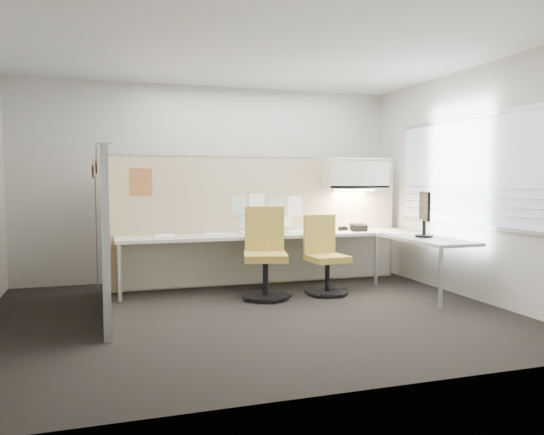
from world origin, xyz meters
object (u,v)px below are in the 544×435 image
object	(u,v)px
chair_left	(265,256)
desk	(297,244)
chair_right	(325,258)
phone	(358,227)
monitor	(424,211)

from	to	relation	value
chair_left	desk	bearing A→B (deg)	48.37
chair_right	chair_left	bearing A→B (deg)	174.41
desk	chair_right	xyz separation A→B (m)	(0.22, -0.40, -0.14)
chair_left	phone	bearing A→B (deg)	32.27
chair_left	phone	distance (m)	1.63
monitor	phone	xyz separation A→B (m)	(-0.41, 0.98, -0.28)
monitor	desk	bearing A→B (deg)	80.48
chair_left	monitor	distance (m)	2.06
desk	chair_right	bearing A→B (deg)	-60.64
desk	chair_left	bearing A→B (deg)	-145.42
desk	monitor	distance (m)	1.68
desk	phone	size ratio (longest dim) A/B	18.08
phone	chair_right	bearing A→B (deg)	-140.42
monitor	phone	size ratio (longest dim) A/B	2.55
desk	chair_right	world-z (taller)	chair_right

